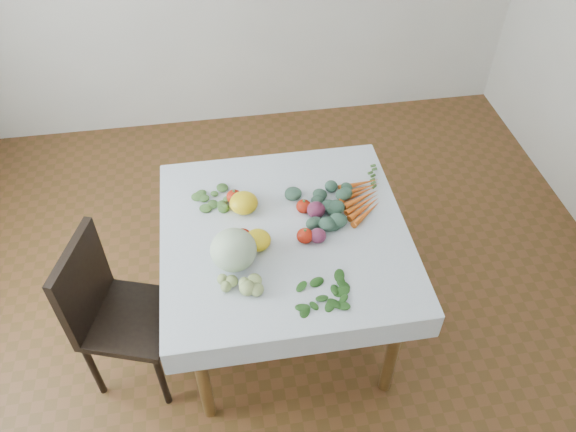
% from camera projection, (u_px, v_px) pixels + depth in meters
% --- Properties ---
extents(ground, '(4.00, 4.00, 0.00)m').
position_uv_depth(ground, '(285.00, 325.00, 3.10)').
color(ground, brown).
extents(table, '(1.00, 1.00, 0.75)m').
position_uv_depth(table, '(285.00, 246.00, 2.64)').
color(table, brown).
rests_on(table, ground).
extents(tablecloth, '(1.12, 1.12, 0.01)m').
position_uv_depth(tablecloth, '(284.00, 232.00, 2.57)').
color(tablecloth, white).
rests_on(tablecloth, table).
extents(chair, '(0.50, 0.50, 0.88)m').
position_uv_depth(chair, '(111.00, 307.00, 2.58)').
color(chair, black).
rests_on(chair, ground).
extents(cabbage, '(0.24, 0.24, 0.18)m').
position_uv_depth(cabbage, '(234.00, 250.00, 2.37)').
color(cabbage, beige).
rests_on(cabbage, tablecloth).
extents(tomato_a, '(0.10, 0.10, 0.07)m').
position_uv_depth(tomato_a, '(234.00, 197.00, 2.68)').
color(tomato_a, '#AB1C0B').
rests_on(tomato_a, tablecloth).
extents(tomato_b, '(0.08, 0.08, 0.06)m').
position_uv_depth(tomato_b, '(304.00, 206.00, 2.64)').
color(tomato_b, '#AB1C0B').
rests_on(tomato_b, tablecloth).
extents(tomato_c, '(0.09, 0.09, 0.06)m').
position_uv_depth(tomato_c, '(243.00, 236.00, 2.50)').
color(tomato_c, '#AB1C0B').
rests_on(tomato_c, tablecloth).
extents(tomato_d, '(0.10, 0.10, 0.07)m').
position_uv_depth(tomato_d, '(305.00, 236.00, 2.50)').
color(tomato_d, '#AB1C0B').
rests_on(tomato_d, tablecloth).
extents(heirloom_back, '(0.14, 0.14, 0.09)m').
position_uv_depth(heirloom_back, '(244.00, 203.00, 2.63)').
color(heirloom_back, gold).
rests_on(heirloom_back, tablecloth).
extents(heirloom_front, '(0.14, 0.14, 0.08)m').
position_uv_depth(heirloom_front, '(258.00, 240.00, 2.47)').
color(heirloom_front, gold).
rests_on(heirloom_front, tablecloth).
extents(onion_a, '(0.10, 0.10, 0.06)m').
position_uv_depth(onion_a, '(318.00, 236.00, 2.50)').
color(onion_a, '#4E162A').
rests_on(onion_a, tablecloth).
extents(onion_b, '(0.11, 0.11, 0.07)m').
position_uv_depth(onion_b, '(316.00, 210.00, 2.61)').
color(onion_b, '#4E162A').
rests_on(onion_b, tablecloth).
extents(tomatillo_cluster, '(0.15, 0.14, 0.05)m').
position_uv_depth(tomatillo_cluster, '(240.00, 286.00, 2.32)').
color(tomatillo_cluster, '#9CB468').
rests_on(tomatillo_cluster, tablecloth).
extents(carrot_bunch, '(0.22, 0.32, 0.03)m').
position_uv_depth(carrot_bunch, '(362.00, 198.00, 2.70)').
color(carrot_bunch, '#DE5018').
rests_on(carrot_bunch, tablecloth).
extents(kale_bunch, '(0.32, 0.30, 0.04)m').
position_uv_depth(kale_bunch, '(319.00, 207.00, 2.64)').
color(kale_bunch, '#3A5F46').
rests_on(kale_bunch, tablecloth).
extents(basil_bunch, '(0.26, 0.18, 0.01)m').
position_uv_depth(basil_bunch, '(327.00, 289.00, 2.33)').
color(basil_bunch, '#25551A').
rests_on(basil_bunch, tablecloth).
extents(dill_bunch, '(0.23, 0.18, 0.02)m').
position_uv_depth(dill_bunch, '(216.00, 200.00, 2.70)').
color(dill_bunch, '#497A38').
rests_on(dill_bunch, tablecloth).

